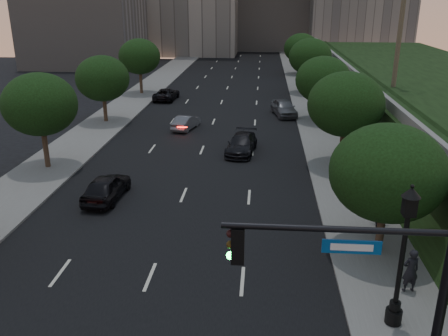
# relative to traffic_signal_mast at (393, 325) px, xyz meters

# --- Properties ---
(road_surface) EXTENTS (16.00, 140.00, 0.02)m
(road_surface) POSITION_rel_traffic_signal_mast_xyz_m (-8.04, 32.20, -3.66)
(road_surface) COLOR black
(road_surface) RESTS_ON ground
(sidewalk_right) EXTENTS (4.50, 140.00, 0.15)m
(sidewalk_right) POSITION_rel_traffic_signal_mast_xyz_m (2.21, 32.20, -3.60)
(sidewalk_right) COLOR slate
(sidewalk_right) RESTS_ON ground
(sidewalk_left) EXTENTS (4.50, 140.00, 0.15)m
(sidewalk_left) POSITION_rel_traffic_signal_mast_xyz_m (-18.29, 32.20, -3.60)
(sidewalk_left) COLOR slate
(sidewalk_left) RESTS_ON ground
(parapet_wall) EXTENTS (0.35, 90.00, 0.70)m
(parapet_wall) POSITION_rel_traffic_signal_mast_xyz_m (5.46, 30.20, 0.68)
(parapet_wall) COLOR slate
(parapet_wall) RESTS_ON embankment
(office_block_filler) EXTENTS (18.00, 16.00, 14.00)m
(office_block_filler) POSITION_rel_traffic_signal_mast_xyz_m (-34.04, 72.20, 3.33)
(office_block_filler) COLOR gray
(office_block_filler) RESTS_ON ground
(tree_right_a) EXTENTS (5.20, 5.20, 6.24)m
(tree_right_a) POSITION_rel_traffic_signal_mast_xyz_m (2.26, 10.20, 0.35)
(tree_right_a) COLOR #38281C
(tree_right_a) RESTS_ON ground
(tree_right_b) EXTENTS (5.20, 5.20, 6.74)m
(tree_right_b) POSITION_rel_traffic_signal_mast_xyz_m (2.26, 22.20, 0.84)
(tree_right_b) COLOR #38281C
(tree_right_b) RESTS_ON ground
(tree_right_c) EXTENTS (5.20, 5.20, 6.24)m
(tree_right_c) POSITION_rel_traffic_signal_mast_xyz_m (2.26, 35.20, 0.35)
(tree_right_c) COLOR #38281C
(tree_right_c) RESTS_ON ground
(tree_right_d) EXTENTS (5.20, 5.20, 6.74)m
(tree_right_d) POSITION_rel_traffic_signal_mast_xyz_m (2.26, 49.20, 0.84)
(tree_right_d) COLOR #38281C
(tree_right_d) RESTS_ON ground
(tree_right_e) EXTENTS (5.20, 5.20, 6.24)m
(tree_right_e) POSITION_rel_traffic_signal_mast_xyz_m (2.26, 64.20, 0.35)
(tree_right_e) COLOR #38281C
(tree_right_e) RESTS_ON ground
(tree_left_b) EXTENTS (5.00, 5.00, 6.71)m
(tree_left_b) POSITION_rel_traffic_signal_mast_xyz_m (-18.34, 20.20, 0.90)
(tree_left_b) COLOR #38281C
(tree_left_b) RESTS_ON ground
(tree_left_c) EXTENTS (5.00, 5.00, 6.34)m
(tree_left_c) POSITION_rel_traffic_signal_mast_xyz_m (-18.34, 33.20, 0.53)
(tree_left_c) COLOR #38281C
(tree_left_c) RESTS_ON ground
(tree_left_d) EXTENTS (5.00, 5.00, 6.71)m
(tree_left_d) POSITION_rel_traffic_signal_mast_xyz_m (-18.34, 47.20, 0.90)
(tree_left_d) COLOR #38281C
(tree_left_d) RESTS_ON ground
(traffic_signal_mast) EXTENTS (5.68, 0.56, 7.00)m
(traffic_signal_mast) POSITION_rel_traffic_signal_mast_xyz_m (0.00, 0.00, 0.00)
(traffic_signal_mast) COLOR black
(traffic_signal_mast) RESTS_ON ground
(street_lamp) EXTENTS (0.64, 0.64, 5.62)m
(street_lamp) POSITION_rel_traffic_signal_mast_xyz_m (1.59, 4.77, -1.04)
(street_lamp) COLOR black
(street_lamp) RESTS_ON ground
(sedan_near_left) EXTENTS (2.08, 4.63, 1.55)m
(sedan_near_left) POSITION_rel_traffic_signal_mast_xyz_m (-12.49, 15.26, -2.90)
(sedan_near_left) COLOR black
(sedan_near_left) RESTS_ON ground
(sedan_mid_left) EXTENTS (2.31, 4.15, 1.30)m
(sedan_mid_left) POSITION_rel_traffic_signal_mast_xyz_m (-10.26, 31.34, -3.02)
(sedan_mid_left) COLOR #5D5E64
(sedan_mid_left) RESTS_ON ground
(sedan_far_left) EXTENTS (2.59, 5.04, 1.36)m
(sedan_far_left) POSITION_rel_traffic_signal_mast_xyz_m (-14.57, 43.99, -2.99)
(sedan_far_left) COLOR black
(sedan_far_left) RESTS_ON ground
(sedan_near_right) EXTENTS (2.56, 5.10, 1.42)m
(sedan_near_right) POSITION_rel_traffic_signal_mast_xyz_m (-4.91, 24.82, -2.96)
(sedan_near_right) COLOR black
(sedan_near_right) RESTS_ON ground
(sedan_far_right) EXTENTS (2.95, 5.16, 1.65)m
(sedan_far_right) POSITION_rel_traffic_signal_mast_xyz_m (-1.20, 37.32, -2.85)
(sedan_far_right) COLOR #56595E
(sedan_far_right) RESTS_ON ground
(pedestrian_a) EXTENTS (0.77, 0.59, 1.89)m
(pedestrian_a) POSITION_rel_traffic_signal_mast_xyz_m (2.70, 6.86, -2.58)
(pedestrian_a) COLOR black
(pedestrian_a) RESTS_ON sidewalk_right
(pedestrian_b) EXTENTS (0.99, 0.87, 1.72)m
(pedestrian_b) POSITION_rel_traffic_signal_mast_xyz_m (2.67, 12.05, -2.66)
(pedestrian_b) COLOR black
(pedestrian_b) RESTS_ON sidewalk_right
(pedestrian_c) EXTENTS (1.01, 0.58, 1.62)m
(pedestrian_c) POSITION_rel_traffic_signal_mast_xyz_m (2.91, 12.95, -2.71)
(pedestrian_c) COLOR black
(pedestrian_c) RESTS_ON sidewalk_right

